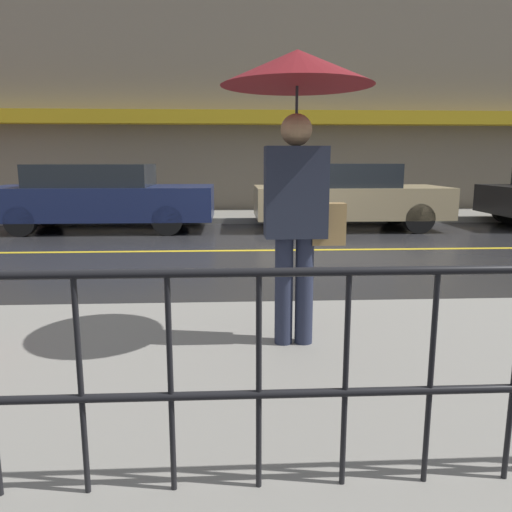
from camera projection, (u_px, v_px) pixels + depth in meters
name	position (u px, v px, depth m)	size (l,w,h in m)	color
ground_plane	(290.00, 250.00, 8.37)	(80.00, 80.00, 0.00)	#262628
sidewalk_near	(377.00, 372.00, 3.39)	(28.00, 3.03, 0.14)	gray
sidewalk_far	(269.00, 216.00, 12.89)	(28.00, 2.16, 0.14)	gray
lane_marking	(290.00, 250.00, 8.37)	(25.20, 0.12, 0.01)	gold
building_storefront	(266.00, 87.00, 13.44)	(28.00, 0.85, 6.94)	#706656
railing_foreground	(475.00, 349.00, 2.03)	(12.00, 0.04, 0.94)	black
pedestrian	(297.00, 115.00, 3.43)	(1.05, 1.05, 2.08)	#23283D
car_navy	(101.00, 197.00, 10.59)	(4.65, 1.77, 1.41)	#19234C
car_tan	(348.00, 196.00, 10.86)	(4.09, 1.78, 1.42)	tan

